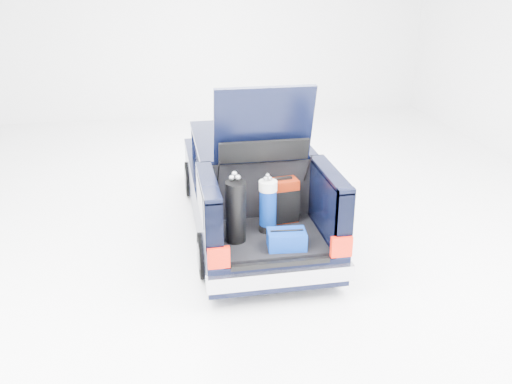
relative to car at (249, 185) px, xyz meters
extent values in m
plane|color=white|center=(0.00, -0.11, -0.67)|extent=(14.00, 14.00, 0.00)
cube|color=black|center=(0.00, 0.54, -0.17)|extent=(1.75, 3.00, 0.70)
cube|color=black|center=(0.00, 2.11, -0.27)|extent=(1.70, 0.30, 0.50)
cube|color=#ACACB4|center=(0.00, 2.25, -0.34)|extent=(1.72, 0.10, 0.22)
cube|color=black|center=(0.00, 0.04, 0.45)|extent=(1.55, 1.95, 0.54)
cube|color=black|center=(0.00, 0.04, 0.74)|extent=(1.62, 2.05, 0.06)
cube|color=black|center=(0.00, -1.61, -0.32)|extent=(1.75, 1.30, 0.40)
cube|color=black|center=(0.00, -1.59, -0.10)|extent=(1.32, 1.18, 0.05)
cube|color=black|center=(-0.78, -1.61, 0.30)|extent=(0.20, 1.30, 0.85)
cube|color=black|center=(0.78, -1.61, 0.30)|extent=(0.20, 1.30, 0.85)
cube|color=black|center=(-0.78, -1.61, 0.74)|extent=(0.20, 1.30, 0.06)
cube|color=black|center=(0.78, -1.61, 0.74)|extent=(0.20, 1.30, 0.06)
cube|color=black|center=(0.00, -0.99, 0.30)|extent=(1.36, 0.08, 0.84)
cube|color=#ACACB4|center=(0.00, -2.29, -0.29)|extent=(1.80, 0.12, 0.20)
cube|color=#B41707|center=(-0.74, -2.26, 0.05)|extent=(0.26, 0.07, 0.26)
cube|color=#B41707|center=(0.74, -2.26, 0.05)|extent=(0.26, 0.07, 0.26)
cube|color=black|center=(0.00, -2.25, -0.12)|extent=(1.20, 0.06, 0.06)
cube|color=black|center=(0.00, -1.16, 1.29)|extent=(1.28, 0.33, 1.03)
cube|color=black|center=(0.00, -1.12, 1.43)|extent=(0.95, 0.17, 0.54)
cylinder|color=black|center=(-0.82, 1.34, -0.36)|extent=(0.20, 0.62, 0.62)
cylinder|color=slate|center=(-0.82, 1.34, -0.36)|extent=(0.23, 0.36, 0.36)
cylinder|color=black|center=(0.82, 1.34, -0.36)|extent=(0.20, 0.62, 0.62)
cylinder|color=slate|center=(0.82, 1.34, -0.36)|extent=(0.23, 0.36, 0.36)
cylinder|color=black|center=(-0.82, -1.46, -0.36)|extent=(0.20, 0.62, 0.62)
cylinder|color=slate|center=(-0.82, -1.46, -0.36)|extent=(0.23, 0.36, 0.36)
cylinder|color=black|center=(0.82, -1.46, -0.36)|extent=(0.20, 0.62, 0.62)
cylinder|color=slate|center=(0.82, -1.46, -0.36)|extent=(0.23, 0.36, 0.36)
cube|color=#6A1503|center=(0.26, -1.19, 0.23)|extent=(0.41, 0.29, 0.60)
cube|color=black|center=(0.26, -1.19, 0.54)|extent=(0.25, 0.08, 0.03)
cube|color=black|center=(0.26, -1.30, 0.17)|extent=(0.39, 0.07, 0.46)
cylinder|color=black|center=(-0.45, -1.68, 0.34)|extent=(0.26, 0.32, 0.84)
cube|color=white|center=(-0.45, -1.57, 0.37)|extent=(0.10, 0.02, 0.29)
sphere|color=#99999E|center=(-0.49, -1.66, 0.79)|extent=(0.07, 0.07, 0.07)
sphere|color=#99999E|center=(-0.42, -1.71, 0.81)|extent=(0.07, 0.07, 0.07)
cylinder|color=black|center=(0.00, -1.45, -0.03)|extent=(0.27, 0.27, 0.09)
cylinder|color=navy|center=(0.00, -1.45, 0.26)|extent=(0.25, 0.25, 0.50)
cylinder|color=white|center=(0.00, -1.45, 0.56)|extent=(0.27, 0.27, 0.13)
sphere|color=#99999E|center=(0.03, -1.43, 0.65)|extent=(0.06, 0.06, 0.06)
sphere|color=#99999E|center=(0.00, -1.41, 0.69)|extent=(0.06, 0.06, 0.06)
cube|color=navy|center=(0.14, -1.95, 0.04)|extent=(0.49, 0.34, 0.22)
cylinder|color=black|center=(0.14, -1.95, 0.16)|extent=(0.41, 0.06, 0.02)
camera|label=1|loc=(-1.29, -7.70, 3.16)|focal=38.00mm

